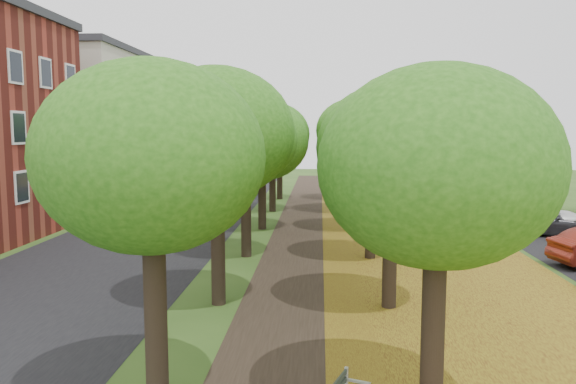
# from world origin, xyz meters

# --- Properties ---
(street_asphalt) EXTENTS (8.00, 70.00, 0.01)m
(street_asphalt) POSITION_xyz_m (-7.50, 15.00, 0.00)
(street_asphalt) COLOR black
(street_asphalt) RESTS_ON ground
(footpath) EXTENTS (3.20, 70.00, 0.01)m
(footpath) POSITION_xyz_m (0.00, 15.00, 0.00)
(footpath) COLOR black
(footpath) RESTS_ON ground
(leaf_verge) EXTENTS (7.50, 70.00, 0.01)m
(leaf_verge) POSITION_xyz_m (5.00, 15.00, 0.01)
(leaf_verge) COLOR olive
(leaf_verge) RESTS_ON ground
(tree_row_west) EXTENTS (4.29, 34.29, 6.31)m
(tree_row_west) POSITION_xyz_m (-2.20, 15.00, 4.47)
(tree_row_west) COLOR black
(tree_row_west) RESTS_ON ground
(tree_row_east) EXTENTS (4.29, 34.29, 6.31)m
(tree_row_east) POSITION_xyz_m (2.60, 15.00, 4.47)
(tree_row_east) COLOR black
(tree_row_east) RESTS_ON ground
(building_cream) EXTENTS (10.30, 20.30, 10.40)m
(building_cream) POSITION_xyz_m (-17.00, 33.00, 5.21)
(building_cream) COLOR beige
(building_cream) RESTS_ON ground
(car_grey) EXTENTS (4.82, 2.65, 1.32)m
(car_grey) POSITION_xyz_m (11.10, 17.31, 0.66)
(car_grey) COLOR #36363B
(car_grey) RESTS_ON ground
(car_white) EXTENTS (5.53, 3.08, 1.46)m
(car_white) POSITION_xyz_m (11.00, 17.70, 0.73)
(car_white) COLOR white
(car_white) RESTS_ON ground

